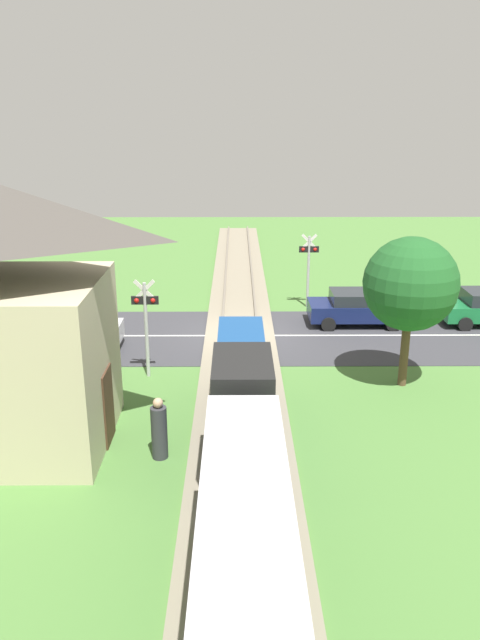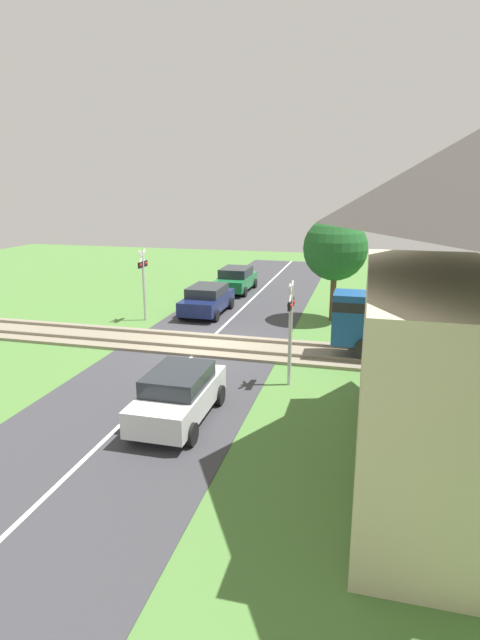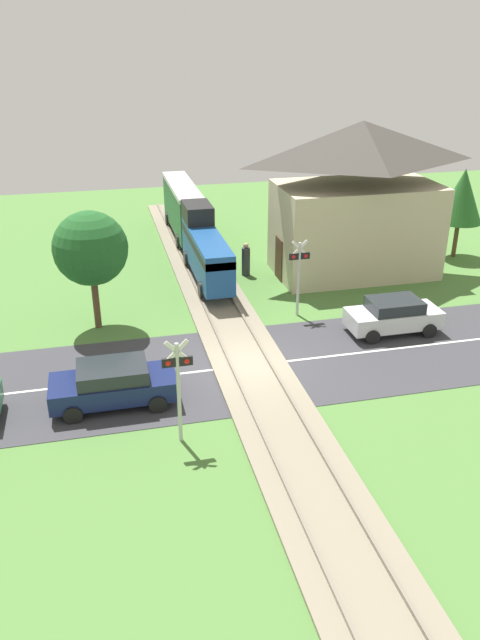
# 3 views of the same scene
# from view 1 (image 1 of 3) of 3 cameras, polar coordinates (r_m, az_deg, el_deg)

# --- Properties ---
(ground_plane) EXTENTS (60.00, 60.00, 0.00)m
(ground_plane) POSITION_cam_1_polar(r_m,az_deg,el_deg) (25.25, -0.02, -1.47)
(ground_plane) COLOR #4C7A38
(road_surface) EXTENTS (48.00, 6.40, 0.02)m
(road_surface) POSITION_cam_1_polar(r_m,az_deg,el_deg) (25.25, -0.02, -1.45)
(road_surface) COLOR #38383D
(road_surface) RESTS_ON ground_plane
(track_bed) EXTENTS (2.80, 48.00, 0.24)m
(track_bed) POSITION_cam_1_polar(r_m,az_deg,el_deg) (25.23, -0.02, -1.33)
(track_bed) COLOR gray
(track_bed) RESTS_ON ground_plane
(train) EXTENTS (1.58, 14.78, 3.18)m
(train) POSITION_cam_1_polar(r_m,az_deg,el_deg) (12.93, 0.30, -13.06)
(train) COLOR navy
(train) RESTS_ON track_bed
(car_near_crossing) EXTENTS (4.13, 1.93, 1.46)m
(car_near_crossing) POSITION_cam_1_polar(r_m,az_deg,el_deg) (26.86, 10.71, 1.17)
(car_near_crossing) COLOR #141E4C
(car_near_crossing) RESTS_ON ground_plane
(car_far_side) EXTENTS (3.81, 1.79, 1.47)m
(car_far_side) POSITION_cam_1_polar(r_m,az_deg,el_deg) (24.46, -15.27, -0.90)
(car_far_side) COLOR silver
(car_far_side) RESTS_ON ground_plane
(crossing_signal_west_approach) EXTENTS (0.90, 0.18, 3.43)m
(crossing_signal_west_approach) POSITION_cam_1_polar(r_m,az_deg,el_deg) (28.66, 6.29, 5.39)
(crossing_signal_west_approach) COLOR #B7B7B7
(crossing_signal_west_approach) RESTS_ON ground_plane
(crossing_signal_east_approach) EXTENTS (0.90, 0.18, 3.43)m
(crossing_signal_east_approach) POSITION_cam_1_polar(r_m,az_deg,el_deg) (20.98, -8.62, 0.38)
(crossing_signal_east_approach) COLOR #B7B7B7
(crossing_signal_east_approach) RESTS_ON ground_plane
(pedestrian_by_station) EXTENTS (0.42, 0.42, 1.70)m
(pedestrian_by_station) POSITION_cam_1_polar(r_m,az_deg,el_deg) (16.55, -7.40, -10.00)
(pedestrian_by_station) COLOR #333338
(pedestrian_by_station) RESTS_ON ground_plane
(tree_roadside_hedge) EXTENTS (3.01, 3.01, 4.97)m
(tree_roadside_hedge) POSITION_cam_1_polar(r_m,az_deg,el_deg) (20.42, 15.33, 3.15)
(tree_roadside_hedge) COLOR brown
(tree_roadside_hedge) RESTS_ON ground_plane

